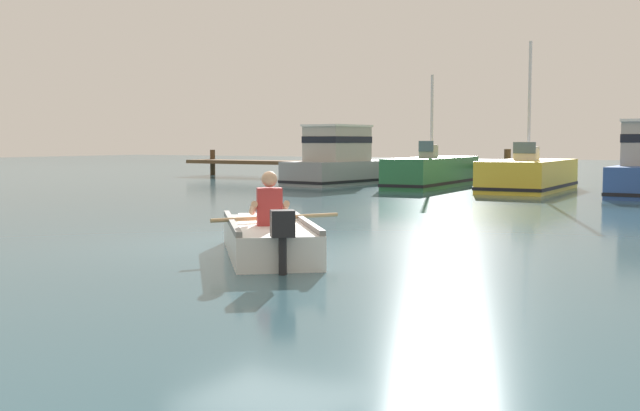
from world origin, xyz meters
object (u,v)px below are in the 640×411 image
at_px(moored_boat_green, 433,173).
at_px(moored_boat_grey, 342,162).
at_px(moored_boat_yellow, 529,176).
at_px(rowboat_with_person, 268,237).

bearing_deg(moored_boat_green, moored_boat_grey, 178.19).
xyz_separation_m(moored_boat_grey, moored_boat_yellow, (7.20, -0.54, -0.32)).
height_order(rowboat_with_person, moored_boat_grey, moored_boat_grey).
relative_size(rowboat_with_person, moored_boat_green, 0.52).
xyz_separation_m(moored_boat_green, moored_boat_yellow, (3.51, -0.42, -0.01)).
distance_m(moored_boat_grey, moored_boat_green, 3.70).
relative_size(moored_boat_grey, moored_boat_yellow, 1.04).
bearing_deg(moored_boat_grey, moored_boat_yellow, -4.25).
relative_size(moored_boat_grey, moored_boat_green, 0.91).
distance_m(moored_boat_green, moored_boat_yellow, 3.54).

